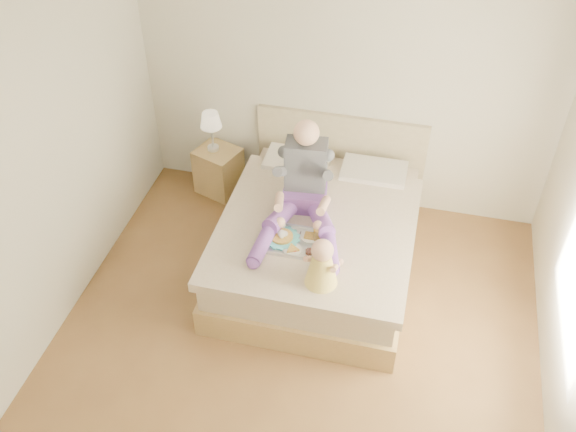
% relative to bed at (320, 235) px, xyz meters
% --- Properties ---
extents(room, '(4.02, 4.22, 2.71)m').
position_rel_bed_xyz_m(room, '(0.08, -1.08, 1.19)').
color(room, brown).
rests_on(room, ground).
extents(bed, '(1.70, 2.18, 1.00)m').
position_rel_bed_xyz_m(bed, '(0.00, 0.00, 0.00)').
color(bed, '#A1804B').
rests_on(bed, ground).
extents(nightstand, '(0.52, 0.49, 0.51)m').
position_rel_bed_xyz_m(nightstand, '(-1.25, 0.80, -0.06)').
color(nightstand, '#A1804B').
rests_on(nightstand, ground).
extents(lamp, '(0.21, 0.21, 0.44)m').
position_rel_bed_xyz_m(lamp, '(-1.30, 0.81, 0.53)').
color(lamp, silver).
rests_on(lamp, nightstand).
extents(adult, '(0.76, 1.11, 0.90)m').
position_rel_bed_xyz_m(adult, '(-0.15, -0.08, 0.56)').
color(adult, '#6A3B95').
rests_on(adult, bed).
extents(tray, '(0.49, 0.39, 0.14)m').
position_rel_bed_xyz_m(tray, '(-0.15, -0.44, 0.32)').
color(tray, silver).
rests_on(tray, bed).
extents(baby, '(0.30, 0.40, 0.44)m').
position_rel_bed_xyz_m(baby, '(0.17, -0.83, 0.47)').
color(baby, gold).
rests_on(baby, bed).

